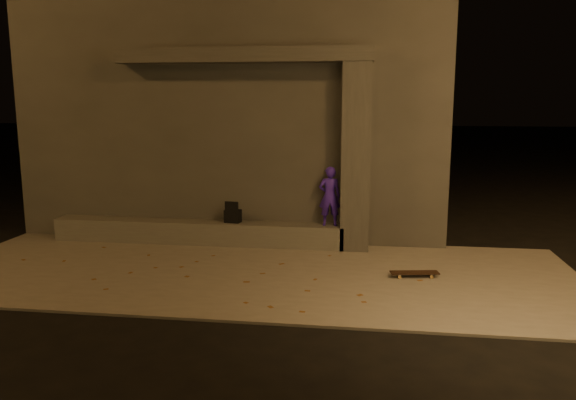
% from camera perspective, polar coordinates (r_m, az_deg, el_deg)
% --- Properties ---
extents(ground, '(120.00, 120.00, 0.00)m').
position_cam_1_polar(ground, '(7.91, -6.73, -11.71)').
color(ground, black).
rests_on(ground, ground).
extents(sidewalk, '(11.00, 4.40, 0.04)m').
position_cam_1_polar(sidewalk, '(9.74, -3.69, -7.31)').
color(sidewalk, '#6A645D').
rests_on(sidewalk, ground).
extents(building, '(9.00, 5.10, 5.22)m').
position_cam_1_polar(building, '(13.90, -4.04, 8.75)').
color(building, '#3D3B37').
rests_on(building, ground).
extents(ledge, '(6.00, 0.55, 0.45)m').
position_cam_1_polar(ledge, '(11.68, -9.16, -3.22)').
color(ledge, '#595550').
rests_on(ledge, sidewalk).
extents(column, '(0.55, 0.55, 3.60)m').
position_cam_1_polar(column, '(10.89, 6.93, 4.29)').
color(column, '#3D3B37').
rests_on(column, sidewalk).
extents(canopy, '(5.00, 0.70, 0.28)m').
position_cam_1_polar(canopy, '(11.19, -4.55, 14.43)').
color(canopy, '#3D3B37').
rests_on(canopy, column).
extents(skateboarder, '(0.46, 0.33, 1.17)m').
position_cam_1_polar(skateboarder, '(11.02, 4.25, 0.40)').
color(skateboarder, '#391BB4').
rests_on(skateboarder, ledge).
extents(backpack, '(0.34, 0.24, 0.44)m').
position_cam_1_polar(backpack, '(11.40, -5.63, -1.53)').
color(backpack, black).
rests_on(backpack, ledge).
extents(skateboard, '(0.82, 0.34, 0.09)m').
position_cam_1_polar(skateboard, '(9.59, 12.73, -7.24)').
color(skateboard, black).
rests_on(skateboard, sidewalk).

